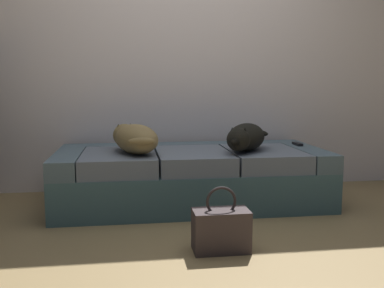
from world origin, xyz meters
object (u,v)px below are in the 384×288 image
(couch, at_px, (191,177))
(tv_remote, at_px, (297,144))
(handbag, at_px, (221,229))
(dog_dark, at_px, (245,137))
(dog_tan, at_px, (134,138))

(couch, height_order, tv_remote, tv_remote)
(couch, height_order, handbag, couch)
(couch, distance_m, dog_dark, 0.54)
(couch, bearing_deg, tv_remote, 6.51)
(dog_dark, distance_m, handbag, 1.04)
(tv_remote, xyz_separation_m, handbag, (-0.90, -1.14, -0.32))
(tv_remote, bearing_deg, handbag, -127.89)
(couch, xyz_separation_m, handbag, (0.02, -1.03, -0.09))
(couch, relative_size, dog_tan, 3.35)
(dog_tan, relative_size, dog_dark, 1.06)
(dog_dark, distance_m, tv_remote, 0.60)
(dog_tan, relative_size, handbag, 1.65)
(dog_tan, xyz_separation_m, dog_dark, (0.85, -0.03, -0.00))
(dog_tan, distance_m, dog_dark, 0.85)
(couch, relative_size, dog_dark, 3.57)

